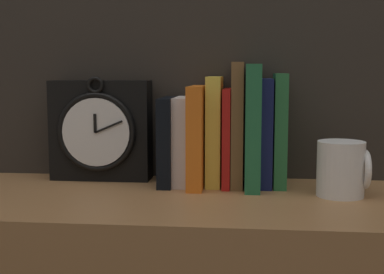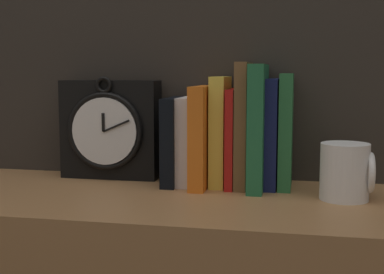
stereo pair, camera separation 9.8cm
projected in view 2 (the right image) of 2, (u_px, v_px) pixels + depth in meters
name	position (u px, v px, depth m)	size (l,w,h in m)	color
clock	(110.00, 129.00, 1.16)	(0.21, 0.08, 0.22)	black
book_slot0_black	(174.00, 141.00, 1.11)	(0.03, 0.13, 0.18)	black
book_slot1_white	(189.00, 141.00, 1.11)	(0.03, 0.12, 0.18)	silver
book_slot2_orange	(203.00, 136.00, 1.08)	(0.03, 0.16, 0.20)	orange
book_slot3_yellow	(220.00, 131.00, 1.09)	(0.03, 0.12, 0.22)	yellow
book_slot4_red	(233.00, 138.00, 1.08)	(0.02, 0.13, 0.20)	red
book_slot5_brown	(243.00, 125.00, 1.08)	(0.02, 0.13, 0.25)	brown
book_slot6_green	(258.00, 127.00, 1.06)	(0.03, 0.16, 0.25)	#21663D
book_slot7_navy	(272.00, 133.00, 1.07)	(0.02, 0.12, 0.22)	#141B4D
book_slot8_green	(286.00, 131.00, 1.07)	(0.03, 0.12, 0.23)	#266537
mug	(347.00, 172.00, 0.97)	(0.09, 0.09, 0.10)	white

